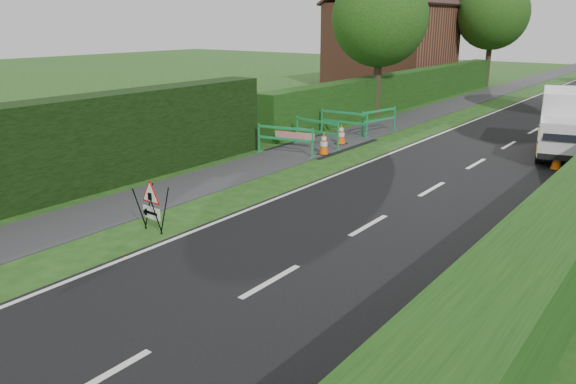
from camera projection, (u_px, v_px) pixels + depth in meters
The scene contains 17 objects.
ground at pixel (133, 266), 10.48m from camera, with size 120.00×120.00×0.00m, color #184313.
footpath at pixel (513, 86), 38.98m from camera, with size 2.00×90.00×0.02m, color #2D2D30.
hedge_west_far at pixel (405, 106), 30.18m from camera, with size 1.00×24.00×1.80m, color #14380F.
house_west at pixel (391, 43), 38.32m from camera, with size 7.50×7.40×7.88m.
tree_nw at pixel (380, 18), 25.58m from camera, with size 4.40×4.40×6.70m.
tree_fw at pixel (493, 14), 37.72m from camera, with size 4.80×4.80×7.24m.
triangle_sign at pixel (150, 202), 11.95m from camera, with size 0.69×0.69×0.98m.
works_van at pixel (570, 122), 18.74m from camera, with size 2.78×4.92×2.12m.
traffic_cone_0 at pixel (557, 158), 17.07m from camera, with size 0.38×0.38×0.79m.
traffic_cone_3 at pixel (324, 143), 19.02m from camera, with size 0.38×0.38×0.79m.
traffic_cone_4 at pixel (341, 134), 20.61m from camera, with size 0.38×0.38×0.79m.
ped_barrier_0 at pixel (285, 137), 18.93m from camera, with size 2.09×0.78×1.00m.
ped_barrier_1 at pixel (317, 129), 20.18m from camera, with size 2.09×0.65×1.00m.
ped_barrier_2 at pixel (344, 120), 22.09m from camera, with size 2.08×0.47×1.00m.
ped_barrier_3 at pixel (379, 118), 22.54m from camera, with size 0.74×2.09×1.00m.
redwhite_plank at pixel (295, 148), 20.14m from camera, with size 1.50×0.04×0.25m, color red.
hatchback_car at pixel (568, 95), 29.95m from camera, with size 1.33×3.31×1.13m, color white.
Camera 1 is at (8.09, -5.96, 4.39)m, focal length 35.00 mm.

